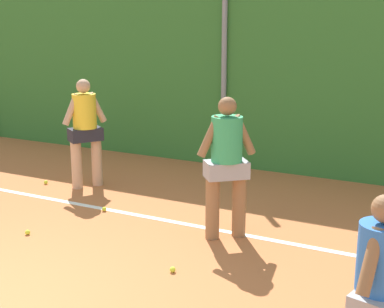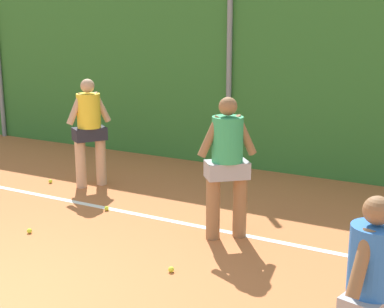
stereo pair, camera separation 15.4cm
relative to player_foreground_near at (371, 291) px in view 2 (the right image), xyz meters
The scene contains 14 objects.
ground_plane 3.98m from the player_foreground_near, 161.98° to the left, with size 31.58×31.58×0.00m, color #B76638.
hedge_fence_backdrop 6.91m from the player_foreground_near, 122.56° to the left, with size 20.53×0.25×3.40m, color #33702D.
fence_post_center 6.79m from the player_foreground_near, 123.36° to the left, with size 0.10×0.10×3.77m, color gray.
court_baseline_paint 4.57m from the player_foreground_near, 145.43° to the left, with size 15.00×0.10×0.01m, color white.
player_foreground_near is the anchor object (origin of this frame).
player_midcourt 3.26m from the player_foreground_near, 132.99° to the left, with size 0.61×0.59×1.83m.
player_backcourt_far 6.18m from the player_foreground_near, 147.04° to the left, with size 0.55×0.65×1.81m.
tennis_ball_0 4.81m from the player_foreground_near, 164.45° to the left, with size 0.07×0.07×0.07m, color #CCDB33.
tennis_ball_1 6.26m from the player_foreground_near, 122.80° to the left, with size 0.07×0.07×0.07m, color #CCDB33.
tennis_ball_3 6.74m from the player_foreground_near, 152.02° to the left, with size 0.07×0.07×0.07m, color #CCDB33.
tennis_ball_4 5.02m from the player_foreground_near, 123.62° to the left, with size 0.07×0.07×0.07m, color #CCDB33.
tennis_ball_5 4.95m from the player_foreground_near, 149.57° to the left, with size 0.07×0.07×0.07m, color #CCDB33.
tennis_ball_6 8.11m from the player_foreground_near, 140.96° to the left, with size 0.07×0.07×0.07m, color #CCDB33.
tennis_ball_7 2.74m from the player_foreground_near, 153.40° to the left, with size 0.07×0.07×0.07m, color #CCDB33.
Camera 2 is at (4.27, -3.00, 2.75)m, focal length 51.69 mm.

